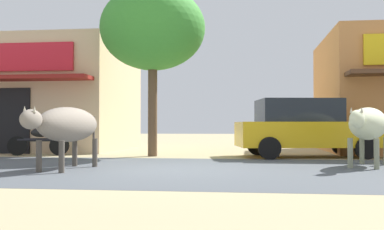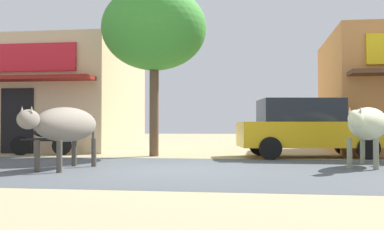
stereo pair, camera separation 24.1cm
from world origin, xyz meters
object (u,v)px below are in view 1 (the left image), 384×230
object	(u,v)px
roadside_tree	(153,29)
parked_hatchback_car	(305,127)
cow_far_dark	(368,124)
parked_motorcycle	(40,140)
cow_near_brown	(67,125)

from	to	relation	value
roadside_tree	parked_hatchback_car	size ratio (longest dim) A/B	1.18
parked_hatchback_car	cow_far_dark	distance (m)	3.11
roadside_tree	parked_motorcycle	xyz separation A→B (m)	(-3.43, -0.09, -3.28)
parked_motorcycle	cow_near_brown	size ratio (longest dim) A/B	0.66
parked_hatchback_car	cow_near_brown	size ratio (longest dim) A/B	1.58
cow_near_brown	cow_far_dark	bearing A→B (deg)	13.15
parked_motorcycle	cow_far_dark	size ratio (longest dim) A/B	0.72
parked_hatchback_car	parked_motorcycle	world-z (taller)	parked_hatchback_car
parked_motorcycle	cow_far_dark	bearing A→B (deg)	-16.97
roadside_tree	parked_hatchback_car	xyz separation A→B (m)	(4.38, 0.16, -2.89)
parked_motorcycle	parked_hatchback_car	bearing A→B (deg)	1.85
roadside_tree	parked_hatchback_car	distance (m)	5.25
roadside_tree	cow_near_brown	distance (m)	5.18
parked_hatchback_car	cow_far_dark	size ratio (longest dim) A/B	1.73
roadside_tree	cow_near_brown	size ratio (longest dim) A/B	1.87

